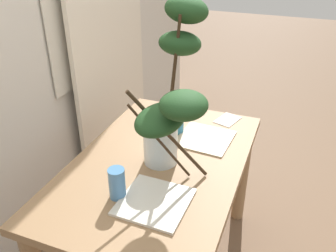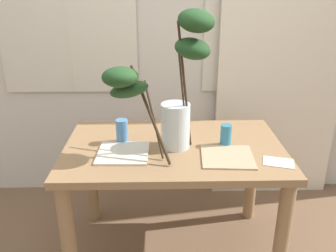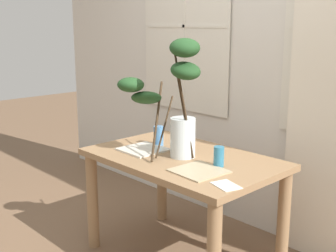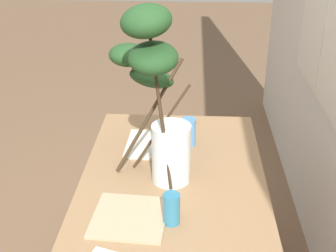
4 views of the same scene
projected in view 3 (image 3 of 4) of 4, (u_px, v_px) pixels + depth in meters
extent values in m
cube|color=beige|center=(262.00, 37.00, 3.22)|extent=(4.91, 0.12, 2.93)
cube|color=white|center=(185.00, 26.00, 3.67)|extent=(0.90, 0.01, 1.35)
cube|color=silver|center=(184.00, 26.00, 3.67)|extent=(0.97, 0.01, 1.42)
cube|color=silver|center=(184.00, 26.00, 3.66)|extent=(0.02, 0.01, 1.35)
cube|color=silver|center=(184.00, 26.00, 3.66)|extent=(0.90, 0.01, 0.02)
cube|color=#93704C|center=(183.00, 159.00, 2.85)|extent=(1.24, 0.78, 0.04)
cylinder|color=#93704C|center=(93.00, 201.00, 3.10)|extent=(0.08, 0.08, 0.69)
cylinder|color=#93704C|center=(162.00, 179.00, 3.55)|extent=(0.08, 0.08, 0.69)
cylinder|color=#93704C|center=(283.00, 223.00, 2.76)|extent=(0.08, 0.08, 0.69)
cylinder|color=silver|center=(183.00, 138.00, 2.80)|extent=(0.16, 0.16, 0.25)
cylinder|color=silver|center=(183.00, 150.00, 2.82)|extent=(0.15, 0.15, 0.08)
cylinder|color=#382819|center=(157.00, 120.00, 2.81)|extent=(0.22, 0.29, 0.45)
ellipsoid|color=#1E421E|center=(131.00, 85.00, 2.79)|extent=(0.24, 0.24, 0.10)
cylinder|color=#382819|center=(164.00, 126.00, 2.84)|extent=(0.11, 0.25, 0.36)
ellipsoid|color=#1E421E|center=(146.00, 98.00, 2.85)|extent=(0.26, 0.27, 0.15)
cylinder|color=#382819|center=(184.00, 115.00, 2.72)|extent=(0.07, 0.09, 0.55)
ellipsoid|color=#1E421E|center=(186.00, 71.00, 2.61)|extent=(0.27, 0.25, 0.15)
cylinder|color=#382819|center=(184.00, 104.00, 2.69)|extent=(0.10, 0.11, 0.69)
ellipsoid|color=#1E421E|center=(185.00, 48.00, 2.56)|extent=(0.26, 0.26, 0.14)
cylinder|color=#4C84BC|center=(159.00, 136.00, 3.08)|extent=(0.07, 0.07, 0.14)
cylinder|color=teal|center=(219.00, 156.00, 2.63)|extent=(0.06, 0.06, 0.12)
cube|color=silver|center=(143.00, 149.00, 2.97)|extent=(0.28, 0.28, 0.01)
cube|color=tan|center=(199.00, 171.00, 2.55)|extent=(0.29, 0.29, 0.01)
cube|color=silver|center=(226.00, 185.00, 2.32)|extent=(0.18, 0.15, 0.00)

